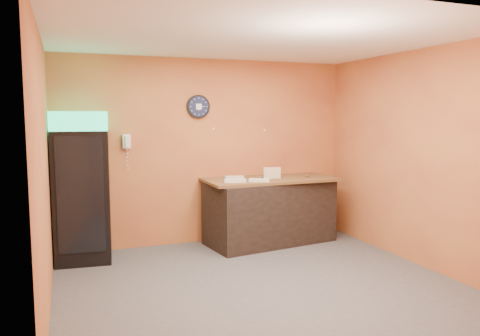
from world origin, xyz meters
name	(u,v)px	position (x,y,z in m)	size (l,w,h in m)	color
floor	(257,283)	(0.00, 0.00, 0.00)	(4.50, 4.50, 0.00)	#47474C
back_wall	(207,151)	(0.00, 2.00, 1.40)	(4.50, 0.02, 2.80)	#C87A38
left_wall	(44,173)	(-2.25, 0.00, 1.40)	(0.02, 4.00, 2.80)	#C87A38
right_wall	(417,158)	(2.25, 0.00, 1.40)	(0.02, 4.00, 2.80)	#C87A38
ceiling	(259,38)	(0.00, 0.00, 2.80)	(4.50, 4.00, 0.02)	white
beverage_cooler	(83,189)	(-1.85, 1.61, 0.98)	(0.76, 0.77, 2.00)	black
prep_counter	(270,212)	(0.86, 1.57, 0.48)	(1.92, 0.85, 0.96)	black
wall_clock	(198,107)	(-0.15, 1.97, 2.08)	(0.35, 0.06, 0.35)	black
wall_phone	(127,141)	(-1.22, 1.95, 1.58)	(0.11, 0.10, 0.20)	white
butcher_paper	(270,179)	(0.86, 1.57, 0.98)	(2.00, 0.91, 0.04)	brown
sub_roll_stack	(272,173)	(0.89, 1.56, 1.08)	(0.27, 0.16, 0.16)	beige
wrapped_sandwich_left	(235,181)	(0.21, 1.35, 1.02)	(0.31, 0.12, 0.04)	silver
wrapped_sandwich_mid	(259,180)	(0.56, 1.28, 1.02)	(0.30, 0.12, 0.04)	silver
wrapped_sandwich_right	(234,177)	(0.33, 1.72, 1.02)	(0.28, 0.11, 0.04)	silver
kitchen_tool	(267,176)	(0.85, 1.67, 1.03)	(0.06, 0.06, 0.06)	silver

